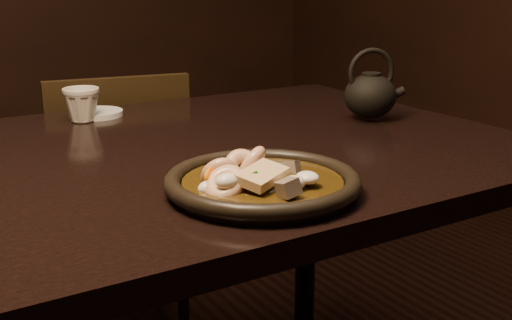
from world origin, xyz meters
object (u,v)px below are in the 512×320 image
chair (118,203)px  plate (263,183)px  tea_cup (82,104)px  teapot (371,93)px  table (101,203)px

chair → plate: (-0.08, -0.89, 0.32)m
tea_cup → teapot: bearing=-29.6°
table → chair: (0.24, 0.61, -0.23)m
plate → teapot: bearing=32.3°
table → tea_cup: (0.07, 0.32, 0.12)m
tea_cup → teapot: size_ratio=0.52×
table → teapot: size_ratio=10.40×
tea_cup → plate: bearing=-82.3°
plate → tea_cup: (-0.08, 0.60, 0.02)m
table → tea_cup: bearing=77.2°
chair → plate: chair is taller
plate → teapot: teapot is taller
teapot → tea_cup: bearing=168.9°
tea_cup → teapot: (0.55, -0.31, 0.02)m
chair → teapot: teapot is taller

